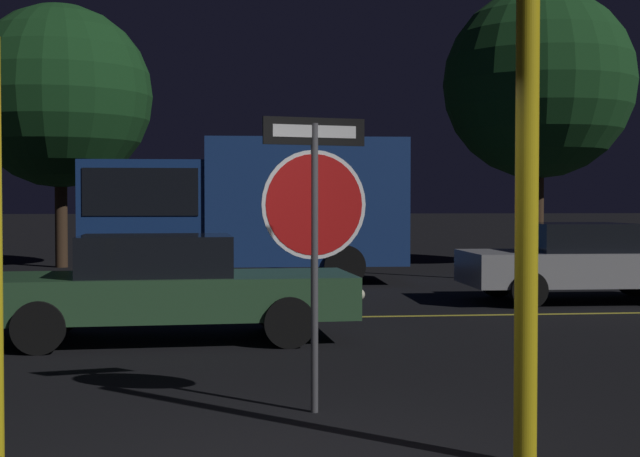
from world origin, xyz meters
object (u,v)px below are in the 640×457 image
Objects in this scene: stop_sign at (314,206)px; tree_1 at (539,84)px; yellow_pole_right at (527,220)px; delivery_truck at (242,205)px; passing_car_2 at (165,287)px; tree_0 at (60,97)px; street_lamp at (525,52)px; passing_car_3 at (583,262)px.

stop_sign is 0.32× the size of tree_1.
yellow_pole_right is at bearing -110.14° from tree_1.
stop_sign is 18.18m from tree_1.
delivery_truck reaches higher than stop_sign.
passing_car_2 is at bearing 173.81° from delivery_truck.
delivery_truck is 7.34m from tree_0.
street_lamp is 5.22m from tree_1.
delivery_truck reaches higher than passing_car_3.
yellow_pole_right is 14.08m from street_lamp.
passing_car_2 is 11.10m from street_lamp.
passing_car_2 is 7.70m from passing_car_3.
yellow_pole_right is 0.67× the size of passing_car_2.
passing_car_2 is at bearing 97.72° from stop_sign.
street_lamp reaches higher than passing_car_3.
yellow_pole_right is 13.45m from delivery_truck.
tree_1 is (6.51, 17.74, 3.31)m from yellow_pole_right.
passing_car_2 is 13.79m from tree_0.
passing_car_2 is 15.83m from tree_1.
street_lamp is 11.91m from tree_0.
passing_car_3 is 9.89m from tree_1.
stop_sign is at bearing 127.01° from yellow_pole_right.
delivery_truck is 9.71m from tree_1.
yellow_pole_right reaches higher than passing_car_2.
street_lamp reaches higher than delivery_truck.
tree_0 is (-4.62, 4.96, 2.81)m from delivery_truck.
stop_sign is 9.28m from passing_car_3.
passing_car_2 is 0.63× the size of tree_1.
delivery_truck is at bearing -125.65° from passing_car_3.
passing_car_3 is 0.57× the size of tree_1.
yellow_pole_right is at bearing -71.44° from tree_0.
tree_1 reaches higher than passing_car_2.
passing_car_2 is at bearing -61.36° from passing_car_3.
yellow_pole_right is 19.54m from tree_0.
passing_car_3 is at bearing -124.85° from delivery_truck.
passing_car_2 is at bearing -133.84° from street_lamp.
passing_car_2 is 7.96m from delivery_truck.
stop_sign is 11.77m from delivery_truck.
delivery_truck is 0.90× the size of tree_1.
delivery_truck is at bearing -47.03° from tree_0.
stop_sign is 17.67m from tree_0.
stop_sign is at bearing -115.52° from tree_1.
passing_car_3 is (5.38, 7.50, -0.99)m from stop_sign.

